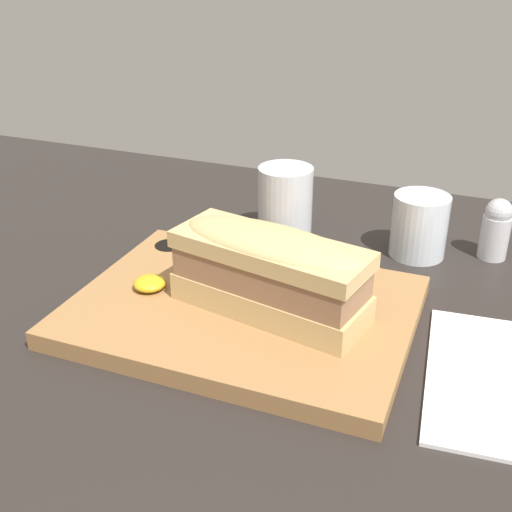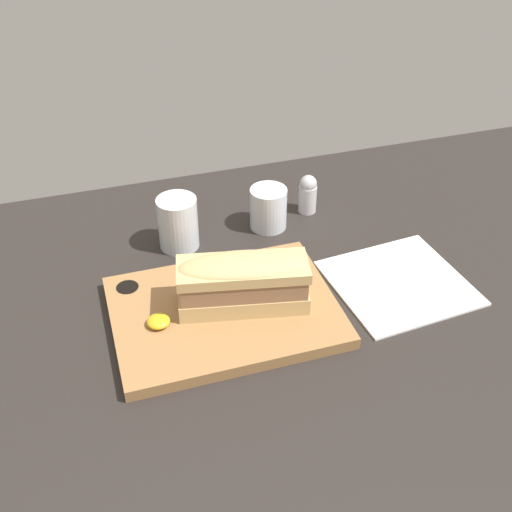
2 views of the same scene
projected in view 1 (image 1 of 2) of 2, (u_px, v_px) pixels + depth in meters
dining_table at (299, 354)px, 60.58cm from camera, size 190.70×90.67×2.00cm
serving_board at (242, 310)px, 63.85cm from camera, size 32.93×24.56×1.93cm
sandwich at (270, 268)px, 60.18cm from camera, size 19.90×10.59×8.39cm
mustard_dollop at (150, 283)px, 65.52cm from camera, size 3.33×3.33×1.33cm
water_glass at (285, 208)px, 79.76cm from camera, size 6.78×6.78×9.19cm
wine_glass at (419, 228)px, 75.50cm from camera, size 6.55×6.55×7.54cm
salt_shaker at (496, 228)px, 74.79cm from camera, size 3.31×3.31×7.39cm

